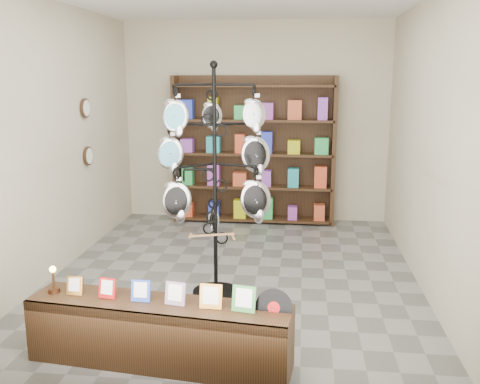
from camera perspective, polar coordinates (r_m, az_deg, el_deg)
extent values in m
plane|color=slate|center=(6.09, -0.58, -8.81)|extent=(5.00, 5.00, 0.00)
plane|color=beige|center=(8.20, 1.63, 7.44)|extent=(4.00, 0.00, 4.00)
plane|color=beige|center=(3.29, -6.14, 0.08)|extent=(4.00, 0.00, 4.00)
plane|color=beige|center=(6.30, -19.06, 5.31)|extent=(0.00, 5.00, 5.00)
plane|color=beige|center=(5.82, 19.40, 4.76)|extent=(0.00, 5.00, 5.00)
cylinder|color=black|center=(5.60, -2.57, -10.60)|extent=(0.57, 0.57, 0.03)
cylinder|color=black|center=(5.26, -2.69, 0.72)|extent=(0.05, 0.05, 2.28)
sphere|color=black|center=(5.16, -2.82, 13.44)|extent=(0.08, 0.08, 0.08)
ellipsoid|color=silver|center=(5.59, -2.82, -3.04)|extent=(0.12, 0.07, 0.24)
cube|color=#A66D45|center=(5.05, -3.03, -4.60)|extent=(0.42, 0.15, 0.04)
cube|color=black|center=(4.31, -8.59, -14.65)|extent=(2.08, 0.64, 0.50)
cube|color=orange|center=(4.46, -17.20, -9.52)|extent=(0.13, 0.06, 0.15)
cube|color=#B40E0E|center=(4.33, -13.96, -9.92)|extent=(0.14, 0.07, 0.16)
cube|color=#263FA5|center=(4.22, -10.53, -10.32)|extent=(0.15, 0.07, 0.17)
cube|color=#E54C33|center=(4.12, -6.91, -10.70)|extent=(0.16, 0.07, 0.18)
cube|color=orange|center=(4.04, -3.12, -11.05)|extent=(0.17, 0.07, 0.19)
cube|color=#337233|center=(3.98, 0.43, -11.33)|extent=(0.18, 0.08, 0.19)
cylinder|color=black|center=(4.01, 3.63, -12.21)|extent=(0.28, 0.09, 0.27)
cylinder|color=#B40E0E|center=(4.01, 3.62, -12.23)|extent=(0.10, 0.04, 0.09)
cylinder|color=#482614|center=(4.58, -19.20, -9.86)|extent=(0.09, 0.09, 0.04)
cylinder|color=#482614|center=(4.55, -19.27, -8.88)|extent=(0.02, 0.02, 0.13)
sphere|color=#FFBF59|center=(4.51, -19.36, -7.78)|extent=(0.05, 0.05, 0.05)
cube|color=black|center=(8.18, 1.57, 4.61)|extent=(2.40, 0.04, 2.20)
cube|color=black|center=(8.21, -6.78, 4.56)|extent=(0.06, 0.36, 2.20)
cube|color=black|center=(8.00, 9.94, 4.26)|extent=(0.06, 0.36, 2.20)
cube|color=black|center=(8.23, 1.43, -2.80)|extent=(2.36, 0.36, 0.04)
cube|color=black|center=(8.12, 1.45, 0.61)|extent=(2.36, 0.36, 0.03)
cube|color=black|center=(8.03, 1.47, 4.11)|extent=(2.36, 0.36, 0.04)
cube|color=black|center=(7.97, 1.49, 7.66)|extent=(2.36, 0.36, 0.04)
cube|color=black|center=(7.95, 1.51, 11.26)|extent=(2.36, 0.36, 0.04)
cylinder|color=black|center=(6.99, -16.17, 8.59)|extent=(0.03, 0.24, 0.24)
cylinder|color=black|center=(7.05, -15.88, 3.72)|extent=(0.03, 0.24, 0.24)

